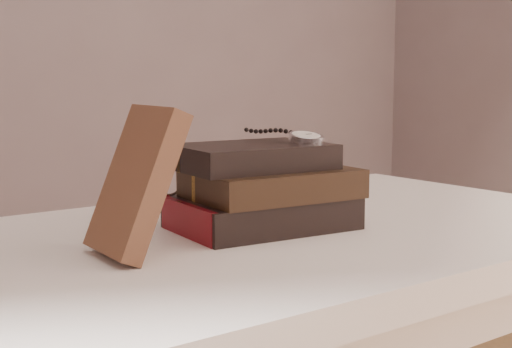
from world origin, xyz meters
TOP-DOWN VIEW (x-y plane):
  - table at (0.00, 0.35)m, footprint 1.00×0.60m
  - book_stack at (-0.02, 0.36)m, footprint 0.25×0.18m
  - journal at (-0.23, 0.32)m, footprint 0.10×0.11m
  - pocket_watch at (0.03, 0.34)m, footprint 0.05×0.15m
  - eyeglasses at (-0.10, 0.44)m, footprint 0.11×0.12m

SIDE VIEW (x-z plane):
  - table at x=0.00m, z-range 0.28..1.03m
  - book_stack at x=-0.02m, z-range 0.75..0.86m
  - eyeglasses at x=-0.10m, z-range 0.79..0.84m
  - journal at x=-0.23m, z-range 0.75..0.92m
  - pocket_watch at x=0.03m, z-range 0.86..0.88m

